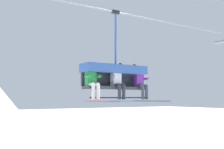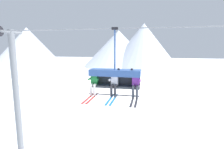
{
  "view_description": "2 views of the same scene",
  "coord_description": "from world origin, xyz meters",
  "px_view_note": "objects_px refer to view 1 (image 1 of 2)",
  "views": [
    {
      "loc": [
        -5.45,
        -8.83,
        4.45
      ],
      "look_at": [
        -0.2,
        -0.73,
        5.25
      ],
      "focal_mm": 45.0,
      "sensor_mm": 36.0,
      "label": 1
    },
    {
      "loc": [
        1.42,
        -8.75,
        6.64
      ],
      "look_at": [
        -0.23,
        -0.78,
        5.35
      ],
      "focal_mm": 28.0,
      "sensor_mm": 36.0,
      "label": 2
    }
  ],
  "objects_px": {
    "skier_white": "(118,81)",
    "skier_purple": "(141,82)",
    "skier_green": "(93,81)",
    "chairlift_chair": "(114,73)"
  },
  "relations": [
    {
      "from": "chairlift_chair",
      "to": "skier_green",
      "type": "distance_m",
      "value": 1.06
    },
    {
      "from": "skier_green",
      "to": "chairlift_chair",
      "type": "bearing_deg",
      "value": 12.6
    },
    {
      "from": "skier_green",
      "to": "skier_purple",
      "type": "height_order",
      "value": "skier_purple"
    },
    {
      "from": "skier_green",
      "to": "skier_white",
      "type": "distance_m",
      "value": 0.99
    },
    {
      "from": "skier_white",
      "to": "skier_purple",
      "type": "bearing_deg",
      "value": 0.0
    },
    {
      "from": "chairlift_chair",
      "to": "skier_purple",
      "type": "bearing_deg",
      "value": -12.26
    },
    {
      "from": "skier_green",
      "to": "skier_white",
      "type": "xyz_separation_m",
      "value": [
        0.99,
        0.01,
        0.02
      ]
    },
    {
      "from": "skier_white",
      "to": "skier_purple",
      "type": "height_order",
      "value": "same"
    },
    {
      "from": "skier_green",
      "to": "skier_purple",
      "type": "xyz_separation_m",
      "value": [
        1.97,
        0.01,
        0.02
      ]
    },
    {
      "from": "skier_green",
      "to": "skier_white",
      "type": "bearing_deg",
      "value": 0.39
    }
  ]
}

